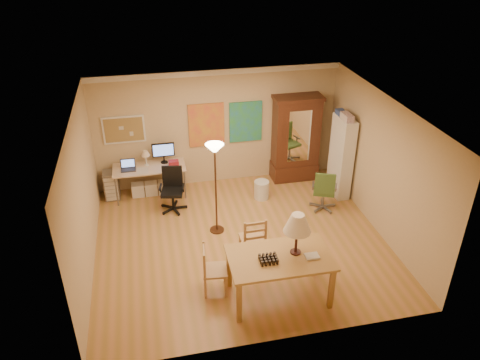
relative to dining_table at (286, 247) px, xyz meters
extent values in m
plane|color=#A97D3C|center=(-0.38, 1.59, -0.98)|extent=(5.50, 5.50, 0.00)
cube|color=white|center=(-0.38, 4.05, 1.66)|extent=(5.50, 0.08, 0.12)
cube|color=#A58E4D|center=(-2.43, 4.06, 0.52)|extent=(0.90, 0.04, 0.62)
cube|color=gold|center=(-0.63, 4.06, 0.47)|extent=(0.80, 0.04, 1.00)
cube|color=teal|center=(0.27, 4.06, 0.47)|extent=(0.75, 0.04, 0.95)
cube|color=#9A6532|center=(-0.10, -0.02, -0.18)|extent=(1.65, 1.00, 0.04)
cube|color=#9A6532|center=(-0.85, -0.42, -0.59)|extent=(0.08, 0.08, 0.78)
cube|color=#9A6532|center=(0.64, -0.44, -0.59)|extent=(0.08, 0.08, 0.78)
cube|color=#9A6532|center=(-0.84, 0.41, -0.59)|extent=(0.08, 0.08, 0.78)
cube|color=#9A6532|center=(0.65, 0.39, -0.59)|extent=(0.08, 0.08, 0.78)
cylinder|color=black|center=(0.17, 0.04, -0.14)|extent=(0.17, 0.17, 0.02)
cylinder|color=black|center=(0.17, 0.04, 0.06)|extent=(0.04, 0.04, 0.44)
cone|color=beige|center=(0.17, 0.04, 0.41)|extent=(0.44, 0.44, 0.31)
cube|color=beige|center=(0.39, -0.13, -0.14)|extent=(0.22, 0.17, 0.03)
cube|color=black|center=(-0.31, -0.09, -0.11)|extent=(0.31, 0.24, 0.09)
cube|color=#A27F4A|center=(-0.29, 1.04, -0.53)|extent=(0.44, 0.42, 0.04)
cube|color=#A27F4A|center=(-0.10, 1.22, -0.76)|extent=(0.04, 0.04, 0.42)
cube|color=#A27F4A|center=(-0.48, 1.21, -0.76)|extent=(0.04, 0.04, 0.42)
cube|color=#A27F4A|center=(-0.10, 0.86, -0.76)|extent=(0.04, 0.04, 0.42)
cube|color=#A27F4A|center=(-0.47, 0.86, -0.76)|extent=(0.04, 0.04, 0.42)
cube|color=#A27F4A|center=(-0.10, 0.86, -0.29)|extent=(0.04, 0.04, 0.49)
cube|color=#A27F4A|center=(-0.47, 0.86, -0.29)|extent=(0.04, 0.04, 0.49)
cube|color=#A27F4A|center=(-0.28, 0.86, -0.24)|extent=(0.37, 0.04, 0.05)
cube|color=#A27F4A|center=(-1.09, 0.35, -0.55)|extent=(0.44, 0.45, 0.04)
cube|color=#A27F4A|center=(-0.94, 0.15, -0.77)|extent=(0.04, 0.04, 0.40)
cube|color=#A27F4A|center=(-0.90, 0.51, -0.77)|extent=(0.04, 0.04, 0.40)
cube|color=#A27F4A|center=(-1.28, 0.19, -0.77)|extent=(0.04, 0.04, 0.40)
cube|color=#A27F4A|center=(-1.24, 0.54, -0.77)|extent=(0.04, 0.04, 0.40)
cube|color=#A27F4A|center=(-1.28, 0.19, -0.32)|extent=(0.04, 0.04, 0.47)
cube|color=#A27F4A|center=(-1.24, 0.54, -0.32)|extent=(0.04, 0.04, 0.47)
cube|color=#A27F4A|center=(-1.26, 0.37, -0.27)|extent=(0.07, 0.36, 0.05)
cylinder|color=#442B1B|center=(-0.78, 2.04, -0.96)|extent=(0.29, 0.29, 0.03)
cylinder|color=#442B1B|center=(-0.78, 2.04, -0.06)|extent=(0.04, 0.04, 1.79)
cone|color=#FFE0A5|center=(-0.78, 2.04, 0.86)|extent=(0.35, 0.35, 0.14)
cube|color=beige|center=(-1.99, 3.71, -0.27)|extent=(1.57, 0.69, 0.03)
cylinder|color=slate|center=(-2.72, 3.42, -0.63)|extent=(0.04, 0.04, 0.69)
cylinder|color=slate|center=(-1.25, 3.42, -0.63)|extent=(0.04, 0.04, 0.69)
cylinder|color=slate|center=(-2.72, 4.01, -0.63)|extent=(0.04, 0.04, 0.69)
cylinder|color=slate|center=(-1.25, 4.01, -0.63)|extent=(0.04, 0.04, 0.69)
cube|color=black|center=(-2.43, 3.66, -0.25)|extent=(0.31, 0.22, 0.02)
cube|color=black|center=(-2.43, 3.82, -0.14)|extent=(0.31, 0.05, 0.20)
cube|color=black|center=(-1.64, 3.86, 0.06)|extent=(0.49, 0.04, 0.31)
cone|color=beige|center=(-2.03, 3.81, 0.04)|extent=(0.20, 0.20, 0.12)
cube|color=beige|center=(-2.13, 3.57, -0.25)|extent=(0.25, 0.31, 0.01)
cube|color=maroon|center=(-1.44, 3.66, -0.20)|extent=(0.22, 0.16, 0.12)
cube|color=white|center=(-2.28, 3.76, -0.83)|extent=(0.28, 0.24, 0.30)
cube|color=white|center=(-1.99, 3.76, -0.83)|extent=(0.28, 0.24, 0.30)
cube|color=silver|center=(-1.69, 3.76, -0.83)|extent=(0.28, 0.24, 0.30)
cylinder|color=black|center=(-1.56, 2.99, -0.75)|extent=(0.06, 0.06, 0.37)
cube|color=black|center=(-1.56, 2.99, -0.53)|extent=(0.51, 0.50, 0.06)
cube|color=black|center=(-1.52, 3.19, -0.26)|extent=(0.42, 0.13, 0.48)
cube|color=black|center=(-1.79, 3.04, -0.40)|extent=(0.09, 0.28, 0.03)
cube|color=black|center=(-1.32, 2.95, -0.40)|extent=(0.09, 0.28, 0.03)
cylinder|color=slate|center=(1.60, 2.38, -0.75)|extent=(0.05, 0.05, 0.36)
cube|color=#3E5A28|center=(1.60, 2.38, -0.54)|extent=(0.56, 0.55, 0.06)
cube|color=#3E5A28|center=(1.52, 2.20, -0.26)|extent=(0.41, 0.20, 0.47)
cube|color=slate|center=(1.82, 2.29, -0.41)|extent=(0.14, 0.27, 0.03)
cube|color=slate|center=(1.38, 2.47, -0.41)|extent=(0.14, 0.27, 0.03)
cube|color=slate|center=(-2.84, 3.80, -0.66)|extent=(0.32, 0.37, 0.64)
cube|color=silver|center=(-2.84, 3.61, -0.66)|extent=(0.27, 0.02, 0.55)
cube|color=black|center=(1.41, 3.83, 0.02)|extent=(1.04, 0.47, 1.98)
cube|color=black|center=(1.41, 3.83, -0.77)|extent=(1.08, 0.51, 0.40)
cube|color=white|center=(1.41, 3.59, 0.21)|extent=(0.52, 0.01, 1.23)
cube|color=black|center=(1.41, 3.83, 1.04)|extent=(1.11, 0.53, 0.08)
cube|color=white|center=(2.17, 2.94, -0.06)|extent=(0.27, 0.73, 1.83)
cube|color=#993333|center=(2.13, 2.80, -0.54)|extent=(0.16, 0.37, 0.22)
cube|color=#334C99|center=(2.13, 3.12, 0.54)|extent=(0.16, 0.26, 0.18)
cylinder|color=silver|center=(0.41, 3.08, -0.77)|extent=(0.33, 0.33, 0.42)
camera|label=1|loc=(-1.95, -5.59, 4.50)|focal=35.00mm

